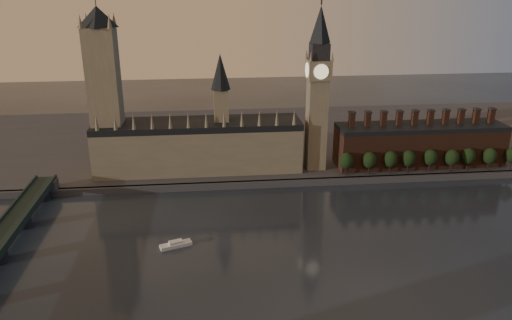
{
  "coord_description": "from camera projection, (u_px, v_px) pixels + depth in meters",
  "views": [
    {
      "loc": [
        -59.79,
        -190.04,
        120.5
      ],
      "look_at": [
        -34.32,
        55.0,
        30.71
      ],
      "focal_mm": 35.0,
      "sensor_mm": 36.0,
      "label": 1
    }
  ],
  "objects": [
    {
      "name": "ground",
      "position": [
        344.0,
        263.0,
        224.66
      ],
      "size": [
        900.0,
        900.0,
        0.0
      ],
      "primitive_type": "plane",
      "color": "black",
      "rests_on": "ground"
    },
    {
      "name": "north_bank",
      "position": [
        283.0,
        139.0,
        390.36
      ],
      "size": [
        900.0,
        182.0,
        4.0
      ],
      "color": "#404045",
      "rests_on": "ground"
    },
    {
      "name": "embankment_tree_7",
      "position": [
        490.0,
        156.0,
        319.56
      ],
      "size": [
        8.6,
        8.6,
        14.88
      ],
      "color": "black",
      "rests_on": "north_bank"
    },
    {
      "name": "big_ben",
      "position": [
        318.0,
        88.0,
        308.97
      ],
      "size": [
        15.0,
        15.0,
        107.0
      ],
      "color": "gray",
      "rests_on": "north_bank"
    },
    {
      "name": "river_boat",
      "position": [
        176.0,
        244.0,
        237.88
      ],
      "size": [
        15.7,
        9.0,
        3.02
      ],
      "rotation": [
        0.0,
        0.0,
        0.33
      ],
      "color": "white",
      "rests_on": "ground"
    },
    {
      "name": "chimney_block",
      "position": [
        419.0,
        144.0,
        329.13
      ],
      "size": [
        110.0,
        25.0,
        37.0
      ],
      "color": "#4A281C",
      "rests_on": "north_bank"
    },
    {
      "name": "embankment_tree_6",
      "position": [
        468.0,
        156.0,
        319.5
      ],
      "size": [
        8.6,
        8.6,
        14.88
      ],
      "color": "black",
      "rests_on": "north_bank"
    },
    {
      "name": "embankment_tree_3",
      "position": [
        408.0,
        158.0,
        315.32
      ],
      "size": [
        8.6,
        8.6,
        14.88
      ],
      "color": "black",
      "rests_on": "north_bank"
    },
    {
      "name": "embankment_tree_0",
      "position": [
        346.0,
        161.0,
        311.0
      ],
      "size": [
        8.6,
        8.6,
        14.88
      ],
      "color": "black",
      "rests_on": "north_bank"
    },
    {
      "name": "embankment_tree_4",
      "position": [
        430.0,
        157.0,
        317.03
      ],
      "size": [
        8.6,
        8.6,
        14.88
      ],
      "color": "black",
      "rests_on": "north_bank"
    },
    {
      "name": "embankment_tree_2",
      "position": [
        391.0,
        159.0,
        313.95
      ],
      "size": [
        8.6,
        8.6,
        14.88
      ],
      "color": "black",
      "rests_on": "north_bank"
    },
    {
      "name": "embankment_tree_1",
      "position": [
        370.0,
        160.0,
        312.36
      ],
      "size": [
        8.6,
        8.6,
        14.88
      ],
      "color": "black",
      "rests_on": "north_bank"
    },
    {
      "name": "victoria_tower",
      "position": [
        104.0,
        87.0,
        300.24
      ],
      "size": [
        24.0,
        24.0,
        108.0
      ],
      "color": "gray",
      "rests_on": "north_bank"
    },
    {
      "name": "palace_of_westminster",
      "position": [
        200.0,
        143.0,
        318.39
      ],
      "size": [
        130.0,
        30.3,
        74.0
      ],
      "color": "gray",
      "rests_on": "north_bank"
    },
    {
      "name": "embankment_tree_5",
      "position": [
        452.0,
        158.0,
        316.69
      ],
      "size": [
        8.6,
        8.6,
        14.88
      ],
      "color": "black",
      "rests_on": "north_bank"
    },
    {
      "name": "embankment_tree_8",
      "position": [
        512.0,
        155.0,
        321.32
      ],
      "size": [
        8.6,
        8.6,
        14.88
      ],
      "color": "black",
      "rests_on": "north_bank"
    }
  ]
}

